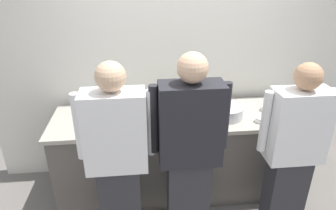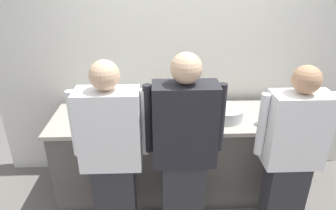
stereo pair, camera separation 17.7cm
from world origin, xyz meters
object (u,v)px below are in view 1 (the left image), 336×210
at_px(ramekin_green_sauce, 265,108).
at_px(ramekin_orange_sauce, 260,119).
at_px(chef_near_left, 117,158).
at_px(plate_stack_front, 189,105).
at_px(ramekin_red_sauce, 161,111).
at_px(chef_center, 190,152).
at_px(chef_far_right, 293,151).
at_px(deli_cup, 279,103).
at_px(sheet_tray, 115,117).
at_px(mixing_bowl_steel, 225,111).
at_px(squeeze_bottle_primary, 169,102).

relative_size(ramekin_green_sauce, ramekin_orange_sauce, 0.99).
height_order(chef_near_left, plate_stack_front, chef_near_left).
bearing_deg(plate_stack_front, ramekin_red_sauce, -169.14).
distance_m(chef_center, chef_far_right, 0.88).
height_order(chef_center, deli_cup, chef_center).
height_order(sheet_tray, deli_cup, deli_cup).
bearing_deg(ramekin_red_sauce, ramekin_orange_sauce, -16.85).
distance_m(sheet_tray, deli_cup, 1.72).
height_order(chef_center, mixing_bowl_steel, chef_center).
relative_size(chef_near_left, ramekin_red_sauce, 16.36).
distance_m(plate_stack_front, mixing_bowl_steel, 0.39).
xyz_separation_m(ramekin_orange_sauce, deli_cup, (0.32, 0.30, 0.02)).
relative_size(squeeze_bottle_primary, ramekin_red_sauce, 1.72).
bearing_deg(ramekin_green_sauce, chef_center, -143.26).
distance_m(chef_far_right, mixing_bowl_steel, 0.73).
distance_m(mixing_bowl_steel, sheet_tray, 1.09).
bearing_deg(chef_center, squeeze_bottle_primary, 95.34).
bearing_deg(squeeze_bottle_primary, chef_center, -84.66).
bearing_deg(mixing_bowl_steel, plate_stack_front, 149.30).
relative_size(mixing_bowl_steel, ramekin_green_sauce, 3.61).
bearing_deg(ramekin_orange_sauce, mixing_bowl_steel, 154.93).
bearing_deg(ramekin_red_sauce, chef_far_right, -34.30).
distance_m(chef_center, squeeze_bottle_primary, 0.81).
height_order(plate_stack_front, squeeze_bottle_primary, squeeze_bottle_primary).
height_order(chef_center, ramekin_green_sauce, chef_center).
relative_size(chef_far_right, ramekin_red_sauce, 15.82).
bearing_deg(chef_center, deli_cup, 34.54).
bearing_deg(ramekin_red_sauce, deli_cup, 0.80).
bearing_deg(deli_cup, sheet_tray, -177.70).
height_order(chef_near_left, deli_cup, chef_near_left).
bearing_deg(chef_near_left, chef_far_right, -0.03).
height_order(mixing_bowl_steel, sheet_tray, mixing_bowl_steel).
height_order(chef_center, plate_stack_front, chef_center).
relative_size(plate_stack_front, ramekin_green_sauce, 2.26).
xyz_separation_m(chef_near_left, ramekin_orange_sauce, (1.34, 0.43, 0.05)).
bearing_deg(sheet_tray, deli_cup, 2.30).
height_order(chef_far_right, sheet_tray, chef_far_right).
distance_m(chef_center, ramekin_red_sauce, 0.75).
height_order(chef_near_left, ramekin_red_sauce, chef_near_left).
xyz_separation_m(plate_stack_front, deli_cup, (0.96, -0.04, -0.00)).
bearing_deg(chef_near_left, mixing_bowl_steel, 29.27).
bearing_deg(ramekin_orange_sauce, ramekin_green_sauce, 57.97).
relative_size(chef_near_left, ramekin_orange_sauce, 17.43).
bearing_deg(mixing_bowl_steel, chef_near_left, -150.73).
distance_m(chef_near_left, chef_center, 0.58).
bearing_deg(chef_near_left, deli_cup, 23.92).
height_order(mixing_bowl_steel, ramekin_red_sauce, mixing_bowl_steel).
height_order(sheet_tray, squeeze_bottle_primary, squeeze_bottle_primary).
relative_size(sheet_tray, squeeze_bottle_primary, 2.84).
height_order(chef_center, squeeze_bottle_primary, chef_center).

